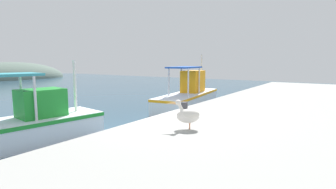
# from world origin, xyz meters

# --- Properties ---
(quay_pier) EXTENTS (36.00, 10.00, 0.80)m
(quay_pier) POSITION_xyz_m (0.00, -5.00, 0.40)
(quay_pier) COLOR #9E9E99
(quay_pier) RESTS_ON ground
(distant_hill_nearest) EXTENTS (17.16, 9.93, 5.28)m
(distant_hill_nearest) POSITION_xyz_m (12.69, 38.40, 0.00)
(distant_hill_nearest) COLOR #596B60
(distant_hill_nearest) RESTS_ON ground
(fishing_boat_second) EXTENTS (5.19, 2.39, 2.72)m
(fishing_boat_second) POSITION_xyz_m (-3.22, 3.07, 0.62)
(fishing_boat_second) COLOR white
(fishing_boat_second) RESTS_ON ground
(fishing_boat_third) EXTENTS (6.54, 2.51, 3.15)m
(fishing_boat_third) POSITION_xyz_m (5.77, 2.06, 0.69)
(fishing_boat_third) COLOR white
(fishing_boat_third) RESTS_ON ground
(pelican) EXTENTS (0.69, 0.91, 0.82)m
(pelican) POSITION_xyz_m (-1.22, -1.83, 1.20)
(pelican) COLOR tan
(pelican) RESTS_ON quay_pier
(mooring_bollard_third) EXTENTS (0.25, 0.25, 0.35)m
(mooring_bollard_third) POSITION_xyz_m (0.94, -0.45, 0.98)
(mooring_bollard_third) COLOR #333338
(mooring_bollard_third) RESTS_ON quay_pier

